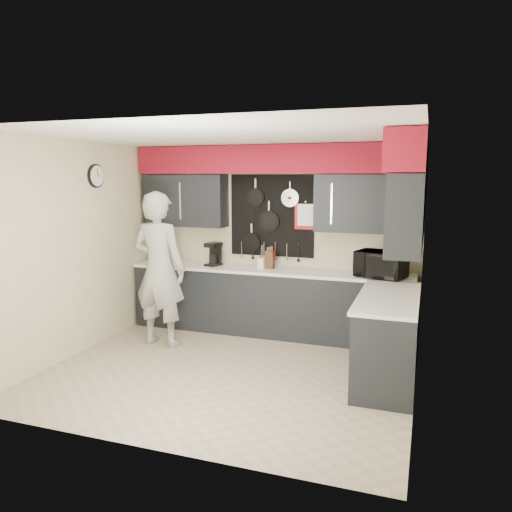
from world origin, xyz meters
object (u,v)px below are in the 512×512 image
at_px(coffee_maker, 214,253).
at_px(person, 159,269).
at_px(microwave, 381,264).
at_px(knife_block, 270,260).
at_px(utensil_crock, 261,263).

distance_m(coffee_maker, person, 0.98).
bearing_deg(microwave, knife_block, -167.49).
bearing_deg(utensil_crock, person, -139.69).
bearing_deg(person, utensil_crock, -135.16).
height_order(knife_block, coffee_maker, coffee_maker).
height_order(utensil_crock, person, person).
xyz_separation_m(microwave, utensil_crock, (-1.62, 0.11, -0.09)).
xyz_separation_m(microwave, coffee_maker, (-2.32, 0.10, 0.01)).
xyz_separation_m(coffee_maker, person, (-0.37, -0.90, -0.09)).
distance_m(microwave, coffee_maker, 2.33).
relative_size(microwave, person, 0.30).
bearing_deg(coffee_maker, person, -100.27).
relative_size(microwave, utensil_crock, 4.04).
height_order(knife_block, utensil_crock, knife_block).
xyz_separation_m(knife_block, utensil_crock, (-0.13, 0.00, -0.05)).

